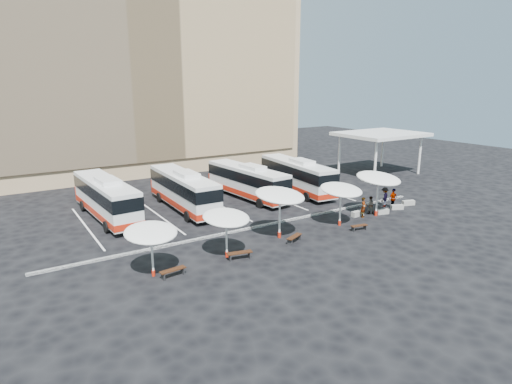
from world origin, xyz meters
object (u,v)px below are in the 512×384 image
wood_bench_2 (294,238)px  bus_3 (297,175)px  passenger_0 (364,207)px  passenger_1 (370,205)px  sunshade_4 (378,179)px  bus_1 (183,189)px  bus_2 (247,181)px  sunshade_3 (341,190)px  wood_bench_3 (359,226)px  passenger_2 (393,199)px  sunshade_0 (151,233)px  wood_bench_0 (173,271)px  wood_bench_1 (240,254)px  bus_0 (106,197)px  sunshade_2 (280,196)px  conc_bench_1 (383,212)px  conc_bench_2 (397,207)px  sunshade_1 (226,218)px  conc_bench_3 (408,203)px  conc_bench_0 (358,214)px  passenger_3 (384,197)px

wood_bench_2 → bus_3: bearing=51.7°
passenger_0 → passenger_1: bearing=-15.9°
sunshade_4 → wood_bench_2: 10.43m
bus_1 → passenger_1: bus_1 is taller
passenger_0 → sunshade_4: bearing=-47.8°
bus_2 → sunshade_3: size_ratio=3.14×
wood_bench_3 → passenger_2: (7.08, 2.70, 0.60)m
sunshade_0 → wood_bench_0: (0.94, -0.76, -2.37)m
wood_bench_1 → bus_2: bearing=56.9°
bus_0 → sunshade_0: bearing=-95.3°
sunshade_2 → passenger_0: (9.01, 0.20, -2.38)m
conc_bench_1 → passenger_2: 2.39m
bus_3 → conc_bench_1: 10.66m
bus_2 → sunshade_4: sunshade_4 is taller
bus_1 → bus_3: (12.59, -0.55, -0.01)m
sunshade_0 → conc_bench_2: (23.56, 1.48, -2.54)m
sunshade_3 → conc_bench_1: size_ratio=3.14×
sunshade_1 → conc_bench_3: 20.69m
bus_3 → sunshade_2: (-9.58, -10.34, 1.42)m
bus_3 → sunshade_3: size_ratio=3.25×
wood_bench_3 → bus_0: bearing=138.7°
bus_2 → sunshade_4: 12.92m
sunshade_0 → sunshade_1: bearing=1.8°
wood_bench_3 → conc_bench_1: bearing=21.9°
sunshade_3 → conc_bench_0: sunshade_3 is taller
wood_bench_2 → conc_bench_0: wood_bench_2 is taller
sunshade_0 → sunshade_4: (20.45, 1.17, 0.57)m
wood_bench_1 → bus_1: bearing=83.0°
wood_bench_0 → passenger_1: passenger_1 is taller
bus_2 → sunshade_2: sunshade_2 is taller
sunshade_4 → passenger_0: sunshade_4 is taller
sunshade_0 → conc_bench_3: bearing=4.1°
sunshade_3 → passenger_1: size_ratio=2.24×
bus_1 → passenger_0: bus_1 is taller
passenger_1 → bus_3: bearing=-49.5°
bus_0 → sunshade_2: 15.35m
conc_bench_3 → bus_1: bearing=150.7°
conc_bench_0 → conc_bench_1: (2.31, -0.75, -0.02)m
bus_1 → sunshade_3: bus_1 is taller
bus_3 → sunshade_2: size_ratio=2.40×
sunshade_4 → passenger_3: 4.03m
conc_bench_2 → bus_2: bearing=131.3°
bus_1 → passenger_2: size_ratio=6.15×
sunshade_1 → passenger_1: bearing=6.5°
bus_0 → passenger_3: bus_0 is taller
wood_bench_2 → conc_bench_0: (8.48, 2.06, -0.14)m
sunshade_4 → conc_bench_1: (0.87, 0.03, -3.11)m
sunshade_2 → passenger_1: sunshade_2 is taller
sunshade_2 → sunshade_4: bearing=-0.6°
bus_3 → passenger_0: size_ratio=6.55×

